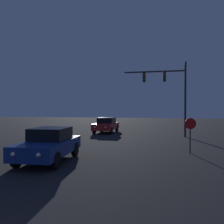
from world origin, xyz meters
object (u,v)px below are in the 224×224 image
car_near (49,144)px  traffic_signal_mast (170,87)px  car_far (106,125)px  stop_sign (190,129)px

car_near → traffic_signal_mast: bearing=-123.7°
car_far → traffic_signal_mast: bearing=163.9°
traffic_signal_mast → stop_sign: (0.72, -7.68, -3.19)m
traffic_signal_mast → stop_sign: traffic_signal_mast is taller
car_near → traffic_signal_mast: (6.42, 10.95, 3.77)m
car_far → car_near: bearing=93.2°
car_near → stop_sign: bearing=-158.7°
car_near → stop_sign: stop_sign is taller
car_far → stop_sign: bearing=128.9°
car_far → stop_sign: size_ratio=2.17×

